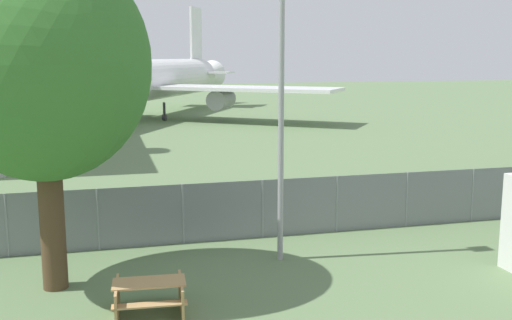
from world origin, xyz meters
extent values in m
cylinder|color=gray|center=(-7.64, 10.33, 0.94)|extent=(0.07, 0.07, 1.88)
cylinder|color=gray|center=(-5.09, 10.33, 0.94)|extent=(0.07, 0.07, 1.88)
cylinder|color=gray|center=(-2.55, 10.33, 0.94)|extent=(0.07, 0.07, 1.88)
cylinder|color=gray|center=(0.00, 10.33, 0.94)|extent=(0.07, 0.07, 1.88)
cylinder|color=gray|center=(2.55, 10.33, 0.94)|extent=(0.07, 0.07, 1.88)
cylinder|color=gray|center=(5.09, 10.33, 0.94)|extent=(0.07, 0.07, 1.88)
cylinder|color=gray|center=(7.64, 10.33, 0.94)|extent=(0.07, 0.07, 1.88)
cube|color=slate|center=(0.00, 10.33, 0.94)|extent=(56.00, 0.01, 1.88)
cylinder|color=white|center=(-2.28, 46.48, 3.56)|extent=(20.59, 33.64, 3.83)
cone|color=white|center=(7.47, 64.50, 3.56)|extent=(5.31, 5.85, 3.45)
cube|color=white|center=(7.43, 43.29, 2.99)|extent=(16.11, 13.74, 0.30)
cylinder|color=#939399|center=(5.44, 44.75, 1.97)|extent=(3.16, 3.85, 1.72)
cube|color=white|center=(-10.26, 52.86, 2.99)|extent=(17.03, 10.43, 0.30)
cylinder|color=#939399|center=(-7.95, 52.00, 1.97)|extent=(3.16, 3.85, 1.72)
cube|color=white|center=(5.88, 61.55, 8.35)|extent=(1.85, 3.15, 5.75)
cube|color=white|center=(5.79, 61.38, 3.94)|extent=(8.87, 6.71, 0.20)
cylinder|color=#2D2D33|center=(-7.88, 36.14, 0.82)|extent=(0.24, 0.24, 1.64)
cylinder|color=#2D2D33|center=(-7.88, 36.14, 0.28)|extent=(0.53, 0.64, 0.56)
cylinder|color=#2D2D33|center=(0.61, 46.98, 0.82)|extent=(0.24, 0.24, 1.64)
cylinder|color=#2D2D33|center=(0.61, 46.98, 0.28)|extent=(0.53, 0.64, 0.56)
cylinder|color=#2D2D33|center=(-3.44, 49.17, 0.82)|extent=(0.24, 0.24, 1.64)
cylinder|color=#2D2D33|center=(-3.44, 49.17, 0.28)|extent=(0.53, 0.64, 0.56)
cube|color=tan|center=(-3.97, 5.36, 0.74)|extent=(1.68, 0.87, 0.04)
cube|color=tan|center=(-3.93, 5.92, 0.44)|extent=(1.64, 0.39, 0.04)
cube|color=tan|center=(-4.01, 4.80, 0.44)|extent=(1.64, 0.39, 0.04)
cube|color=tan|center=(-3.26, 5.31, 0.37)|extent=(0.16, 1.40, 0.74)
cube|color=tan|center=(-4.69, 5.41, 0.37)|extent=(0.16, 1.40, 0.74)
cylinder|color=#4C3823|center=(-6.15, 7.50, 1.71)|extent=(0.61, 0.61, 3.41)
ellipsoid|color=#38702D|center=(-6.15, 7.50, 5.58)|extent=(5.10, 5.10, 5.61)
cylinder|color=#99999E|center=(-0.06, 8.13, 4.33)|extent=(0.16, 0.16, 8.65)
camera|label=1|loc=(-4.82, -7.61, 5.75)|focal=42.00mm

